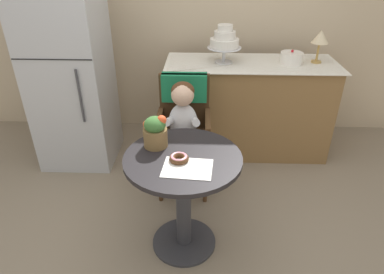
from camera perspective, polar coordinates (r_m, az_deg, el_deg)
The scene contains 13 objects.
ground_plane at distance 2.49m, azimuth -1.33°, elevation -17.34°, with size 8.00×8.00×0.00m, color gray.
back_wall at distance 3.58m, azimuth 0.19°, elevation 22.06°, with size 4.80×0.10×2.70m, color #C1AD8E.
cafe_table at distance 2.15m, azimuth -1.49°, elevation -8.04°, with size 0.72×0.72×0.72m.
wicker_chair at distance 2.70m, azimuth -1.37°, elevation 3.65°, with size 0.42×0.45×0.95m.
seated_child at distance 2.54m, azimuth -1.58°, elevation 2.89°, with size 0.27×0.32×0.73m.
paper_napkin at distance 1.92m, azimuth -0.77°, elevation -5.28°, with size 0.28×0.21×0.00m, color white.
donut_front at distance 1.97m, azimuth -2.21°, elevation -3.58°, with size 0.12×0.12×0.04m.
flower_vase at distance 2.09m, azimuth -6.24°, elevation 1.03°, with size 0.15×0.15×0.21m.
display_counter at distance 3.32m, azimuth 9.40°, elevation 4.92°, with size 1.56×0.62×0.90m.
tiered_cake_stand at distance 3.09m, azimuth 5.53°, elevation 15.90°, with size 0.30×0.30×0.33m.
round_layer_cake at distance 3.20m, azimuth 16.44°, elevation 12.67°, with size 0.20×0.20×0.13m.
table_lamp at distance 3.27m, azimuth 20.87°, elevation 15.33°, with size 0.15×0.15×0.28m.
refrigerator at distance 3.18m, azimuth -19.88°, elevation 10.10°, with size 0.64×0.63×1.70m.
Camera 1 is at (0.12, -1.70, 1.82)m, focal length 31.56 mm.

